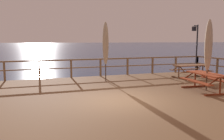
{
  "coord_description": "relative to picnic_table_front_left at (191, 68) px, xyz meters",
  "views": [
    {
      "loc": [
        -2.94,
        -7.74,
        2.98
      ],
      "look_at": [
        0.0,
        0.87,
        1.8
      ],
      "focal_mm": 36.95,
      "sensor_mm": 36.0,
      "label": 1
    }
  ],
  "objects": [
    {
      "name": "picnic_table_mid_right",
      "position": [
        -1.58,
        -3.1,
        0.0
      ],
      "size": [
        1.55,
        2.13,
        0.78
      ],
      "color": "#993819",
      "rests_on": "wooden_deck"
    },
    {
      "name": "picnic_table_front_left",
      "position": [
        0.0,
        0.0,
        0.0
      ],
      "size": [
        2.02,
        1.42,
        0.78
      ],
      "color": "brown",
      "rests_on": "wooden_deck"
    },
    {
      "name": "ground_plane",
      "position": [
        -5.69,
        -3.33,
        -1.37
      ],
      "size": [
        600.0,
        600.0,
        0.0
      ],
      "primitive_type": "plane",
      "color": "navy"
    },
    {
      "name": "wooden_deck",
      "position": [
        -5.69,
        -3.33,
        -0.96
      ],
      "size": [
        16.3,
        11.58,
        0.8
      ],
      "primitive_type": "cube",
      "color": "brown",
      "rests_on": "ground"
    },
    {
      "name": "patio_umbrella_short_front",
      "position": [
        -5.0,
        0.63,
        1.44
      ],
      "size": [
        0.32,
        0.32,
        3.14
      ],
      "color": "#4C3828",
      "rests_on": "wooden_deck"
    },
    {
      "name": "lamp_post_hooked",
      "position": [
        1.58,
        1.67,
        1.55
      ],
      "size": [
        0.63,
        0.41,
        3.2
      ],
      "color": "black",
      "rests_on": "wooden_deck"
    },
    {
      "name": "railing_waterside_far",
      "position": [
        -5.69,
        2.31,
        0.19
      ],
      "size": [
        16.1,
        0.1,
        1.09
      ],
      "color": "brown",
      "rests_on": "wooden_deck"
    },
    {
      "name": "patio_umbrella_short_mid",
      "position": [
        -1.57,
        -3.08,
        1.39
      ],
      "size": [
        0.32,
        0.32,
        3.07
      ],
      "color": "#4C3828",
      "rests_on": "wooden_deck"
    }
  ]
}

